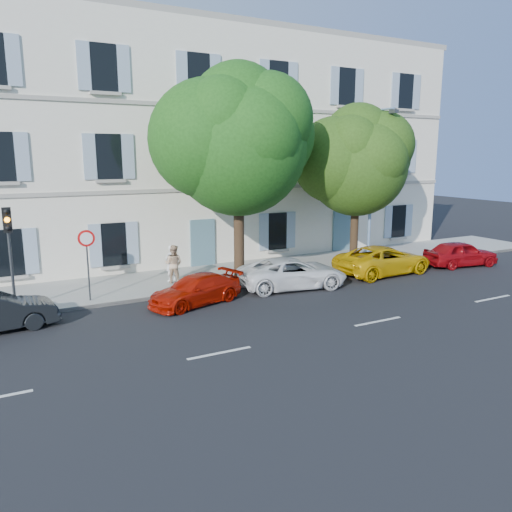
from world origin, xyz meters
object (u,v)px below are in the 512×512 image
tree_right (357,166)px  traffic_light (9,237)px  car_white_coupe (293,273)px  pedestrian_b (174,264)px  car_red_coupe (195,290)px  road_sign (87,250)px  pedestrian_a (171,263)px  car_red_hatchback (461,253)px  tree_left (238,147)px  street_lamp (373,179)px  car_yellow_supercar (383,260)px

tree_right → traffic_light: size_ratio=2.07×
car_white_coupe → pedestrian_b: bearing=68.2°
car_red_coupe → road_sign: 4.37m
car_white_coupe → pedestrian_a: 5.42m
car_red_hatchback → tree_right: (-4.86, 2.67, 4.46)m
tree_left → street_lamp: tree_left is taller
road_sign → pedestrian_b: (3.76, 1.09, -1.14)m
road_sign → pedestrian_b: road_sign is taller
tree_left → tree_right: bearing=4.9°
car_red_coupe → road_sign: (-3.61, 1.91, 1.57)m
car_red_coupe → road_sign: bearing=-134.2°
traffic_light → car_red_coupe: bearing=-16.2°
street_lamp → car_white_coupe: bearing=-163.7°
car_yellow_supercar → pedestrian_a: size_ratio=3.07×
pedestrian_a → street_lamp: bearing=147.8°
car_red_coupe → tree_right: (9.74, 2.55, 4.56)m
tree_right → street_lamp: size_ratio=1.01×
pedestrian_a → road_sign: bearing=-3.4°
car_yellow_supercar → car_red_hatchback: size_ratio=1.27×
street_lamp → pedestrian_a: 10.88m
car_yellow_supercar → traffic_light: size_ratio=1.33×
car_red_coupe → car_white_coupe: bearing=77.2°
road_sign → car_white_coupe: bearing=-11.2°
car_red_coupe → street_lamp: (10.34, 1.95, 3.95)m
car_red_coupe → pedestrian_b: 3.04m
tree_right → pedestrian_a: tree_right is taller
car_yellow_supercar → pedestrian_a: (-9.70, 2.92, 0.27)m
traffic_light → pedestrian_b: size_ratio=2.22×
pedestrian_a → pedestrian_b: bearing=65.6°
traffic_light → road_sign: traffic_light is taller
pedestrian_b → tree_right: bearing=-142.8°
car_white_coupe → pedestrian_a: size_ratio=2.92×
car_white_coupe → tree_right: size_ratio=0.61×
street_lamp → pedestrian_a: bearing=172.2°
car_red_coupe → traffic_light: 6.87m
car_white_coupe → car_yellow_supercar: (5.25, 0.15, 0.03)m
tree_right → traffic_light: tree_right is taller
pedestrian_a → pedestrian_b: (0.00, -0.35, 0.03)m
tree_left → tree_right: tree_left is taller
tree_right → tree_left: bearing=-175.1°
car_red_hatchback → road_sign: 18.37m
road_sign → pedestrian_b: 4.08m
tree_left → pedestrian_a: size_ratio=5.60×
car_white_coupe → tree_left: tree_left is taller
car_red_hatchback → tree_right: 7.12m
car_red_hatchback → pedestrian_b: bearing=87.1°
road_sign → pedestrian_a: (3.76, 1.44, -1.17)m
road_sign → pedestrian_b: size_ratio=1.64×
tree_left → pedestrian_b: size_ratio=5.39×
car_white_coupe → traffic_light: 11.15m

